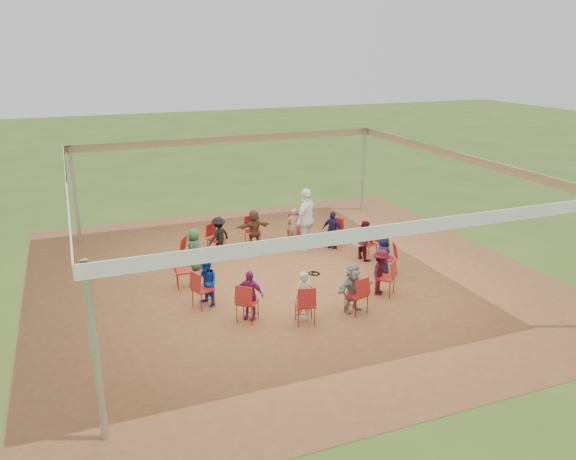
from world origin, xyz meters
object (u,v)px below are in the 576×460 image
object	(u,v)px
chair_0	(368,244)
person_seated_4	(219,236)
chair_5	(191,253)
person_seated_0	(365,240)
person_seated_8	(304,297)
chair_4	(216,239)
chair_7	(203,289)
person_seated_7	(249,295)
person_seated_1	(333,230)
chair_9	(305,305)
standing_person	(307,219)
person_seated_5	(195,249)
person_seated_10	(381,272)
person_seated_11	(383,255)
laptop	(360,242)
chair_12	(387,259)
chair_11	(385,278)
chair_3	(253,231)
chair_1	(334,233)
chair_8	(247,302)
person_seated_3	(254,228)
chair_6	(184,271)
chair_2	(294,229)
cable_coil	(314,273)
person_seated_9	(353,288)
person_seated_2	(294,226)
chair_10	(356,295)
person_seated_6	(207,283)

from	to	relation	value
chair_0	person_seated_4	size ratio (longest dim) A/B	0.78
chair_5	person_seated_0	world-z (taller)	person_seated_0
chair_0	person_seated_8	size ratio (longest dim) A/B	0.78
chair_4	chair_7	bearing A→B (deg)	41.54
chair_7	person_seated_7	size ratio (longest dim) A/B	0.78
person_seated_1	person_seated_4	world-z (taller)	same
chair_9	person_seated_8	bearing A→B (deg)	90.00
standing_person	person_seated_5	bearing A→B (deg)	-31.62
person_seated_8	chair_5	bearing A→B (deg)	125.52
person_seated_10	person_seated_11	world-z (taller)	same
laptop	chair_12	bearing A→B (deg)	178.83
chair_12	chair_11	bearing A→B (deg)	166.15
person_seated_4	person_seated_10	bearing A→B (deg)	96.92
person_seated_4	chair_3	bearing A→B (deg)	171.47
chair_1	chair_8	size ratio (longest dim) A/B	1.00
chair_1	person_seated_3	size ratio (longest dim) A/B	0.78
chair_12	person_seated_1	size ratio (longest dim) A/B	0.78
chair_3	person_seated_0	distance (m)	3.48
chair_6	standing_person	size ratio (longest dim) A/B	0.48
chair_2	chair_9	size ratio (longest dim) A/B	1.00
chair_9	cable_coil	bearing A→B (deg)	74.21
person_seated_9	chair_11	bearing A→B (deg)	8.53
person_seated_0	person_seated_10	distance (m)	2.38
chair_4	chair_6	size ratio (longest dim) A/B	1.00
cable_coil	chair_6	bearing A→B (deg)	173.27
chair_7	person_seated_3	world-z (taller)	person_seated_3
person_seated_1	standing_person	xyz separation A→B (m)	(-0.75, 0.23, 0.37)
chair_4	person_seated_8	distance (m)	4.90
person_seated_0	chair_11	bearing A→B (deg)	154.81
person_seated_8	person_seated_9	xyz separation A→B (m)	(1.22, 0.03, 0.00)
chair_7	person_seated_5	xyz separation A→B (m)	(0.35, 2.41, 0.13)
person_seated_0	chair_1	bearing A→B (deg)	8.53
person_seated_2	person_seated_5	size ratio (longest dim) A/B	1.00
person_seated_8	chair_2	bearing A→B (deg)	82.92
person_seated_5	person_seated_10	distance (m)	5.08
person_seated_2	person_seated_3	distance (m)	1.22
person_seated_8	standing_person	bearing A→B (deg)	78.60
chair_6	chair_7	distance (m)	1.28
chair_1	chair_6	size ratio (longest dim) A/B	1.00
chair_4	chair_8	world-z (taller)	same
chair_6	chair_12	distance (m)	5.32
chair_5	chair_10	distance (m)	5.01
chair_2	person_seated_11	bearing A→B (deg)	136.98
chair_8	chair_10	bearing A→B (deg)	27.69
chair_1	chair_10	size ratio (longest dim) A/B	1.00
chair_3	person_seated_6	size ratio (longest dim) A/B	0.78
person_seated_5	standing_person	size ratio (longest dim) A/B	0.61
chair_1	chair_6	xyz separation A→B (m)	(-4.83, -1.31, 0.00)
person_seated_5	person_seated_6	xyz separation A→B (m)	(-0.23, -2.37, 0.00)
chair_6	chair_10	world-z (taller)	same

